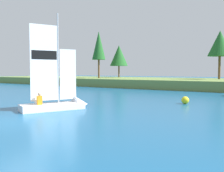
# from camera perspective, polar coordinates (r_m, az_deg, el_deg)

# --- Properties ---
(ground_plane) EXTENTS (200.00, 200.00, 0.00)m
(ground_plane) POSITION_cam_1_polar(r_m,az_deg,el_deg) (12.62, -20.49, -7.54)
(ground_plane) COLOR #195684
(shore_bank) EXTENTS (80.00, 13.89, 1.20)m
(shore_bank) POSITION_cam_1_polar(r_m,az_deg,el_deg) (37.64, 18.02, 0.56)
(shore_bank) COLOR olive
(shore_bank) RESTS_ON ground
(shoreline_tree_left) EXTENTS (2.24, 2.24, 7.79)m
(shoreline_tree_left) POSITION_cam_1_polar(r_m,az_deg,el_deg) (42.78, -3.01, 9.08)
(shoreline_tree_left) COLOR brown
(shoreline_tree_left) RESTS_ON shore_bank
(shoreline_tree_midleft) EXTENTS (3.34, 3.34, 5.97)m
(shoreline_tree_midleft) POSITION_cam_1_polar(r_m,az_deg,el_deg) (47.39, 1.57, 6.88)
(shoreline_tree_midleft) COLOR brown
(shoreline_tree_midleft) RESTS_ON shore_bank
(shoreline_tree_centre) EXTENTS (3.33, 3.33, 6.86)m
(shoreline_tree_centre) POSITION_cam_1_polar(r_m,az_deg,el_deg) (39.17, 23.20, 8.82)
(shoreline_tree_centre) COLOR brown
(shoreline_tree_centre) RESTS_ON shore_bank
(sailboat) EXTENTS (2.87, 4.35, 6.18)m
(sailboat) POSITION_cam_1_polar(r_m,az_deg,el_deg) (15.88, -11.15, -3.43)
(sailboat) COLOR white
(sailboat) RESTS_ON ground
(channel_buoy) EXTENTS (0.54, 0.54, 0.54)m
(channel_buoy) POSITION_cam_1_polar(r_m,az_deg,el_deg) (18.81, 16.20, -3.08)
(channel_buoy) COLOR yellow
(channel_buoy) RESTS_ON ground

